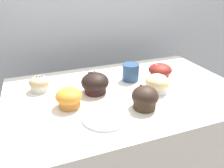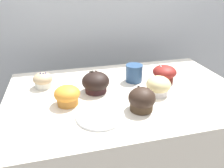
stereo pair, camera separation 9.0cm
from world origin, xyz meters
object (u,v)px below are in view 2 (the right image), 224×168
(muffin_front_center, at_px, (67,95))
(muffin_back_right, at_px, (164,73))
(muffin_front_right, at_px, (158,86))
(serving_plate, at_px, (100,116))
(muffin_back_center, at_px, (142,100))
(coffee_cup, at_px, (134,73))
(muffin_front_left, at_px, (43,80))
(muffin_back_left, at_px, (96,83))

(muffin_front_center, distance_m, muffin_back_right, 0.46)
(muffin_front_right, xyz_separation_m, serving_plate, (-0.27, -0.11, -0.03))
(muffin_back_center, distance_m, serving_plate, 0.16)
(coffee_cup, xyz_separation_m, serving_plate, (-0.21, -0.25, -0.04))
(muffin_front_right, relative_size, muffin_back_center, 1.03)
(muffin_back_right, relative_size, serving_plate, 0.64)
(muffin_front_center, relative_size, muffin_front_left, 1.17)
(muffin_back_left, height_order, muffin_front_right, muffin_back_left)
(muffin_back_right, bearing_deg, coffee_cup, 164.47)
(muffin_front_left, relative_size, muffin_front_right, 0.83)
(muffin_back_left, bearing_deg, muffin_back_center, -53.26)
(muffin_front_right, bearing_deg, muffin_back_right, 53.31)
(muffin_back_left, xyz_separation_m, coffee_cup, (0.19, 0.06, 0.00))
(coffee_cup, bearing_deg, muffin_back_left, -161.97)
(coffee_cup, distance_m, serving_plate, 0.33)
(muffin_front_right, xyz_separation_m, muffin_back_center, (-0.11, -0.10, 0.00))
(muffin_back_right, xyz_separation_m, serving_plate, (-0.35, -0.22, -0.03))
(muffin_back_right, distance_m, muffin_front_left, 0.55)
(muffin_back_center, xyz_separation_m, serving_plate, (-0.16, -0.01, -0.04))
(muffin_back_center, relative_size, serving_plate, 0.58)
(muffin_back_left, relative_size, coffee_cup, 1.19)
(muffin_back_left, distance_m, muffin_back_center, 0.23)
(muffin_back_center, bearing_deg, coffee_cup, 76.86)
(muffin_front_center, height_order, muffin_back_center, muffin_back_center)
(muffin_back_left, distance_m, serving_plate, 0.20)
(muffin_front_right, bearing_deg, serving_plate, -157.90)
(muffin_back_center, distance_m, coffee_cup, 0.25)
(muffin_back_right, distance_m, muffin_front_right, 0.14)
(muffin_back_right, bearing_deg, muffin_front_left, 172.33)
(muffin_front_center, height_order, muffin_front_right, muffin_front_right)
(muffin_front_center, distance_m, muffin_front_right, 0.37)
(muffin_front_left, relative_size, serving_plate, 0.50)
(muffin_front_right, relative_size, coffee_cup, 1.04)
(muffin_back_left, distance_m, muffin_front_left, 0.24)
(muffin_back_right, xyz_separation_m, muffin_back_center, (-0.19, -0.21, 0.00))
(muffin_back_center, xyz_separation_m, coffee_cup, (0.06, 0.25, 0.00))
(muffin_front_center, distance_m, muffin_back_left, 0.14)
(muffin_back_center, height_order, coffee_cup, muffin_back_center)
(muffin_front_center, height_order, muffin_back_right, muffin_back_right)
(muffin_front_right, relative_size, serving_plate, 0.60)
(muffin_front_center, height_order, muffin_front_left, muffin_front_center)
(muffin_front_left, xyz_separation_m, muffin_back_center, (0.35, -0.28, 0.01))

